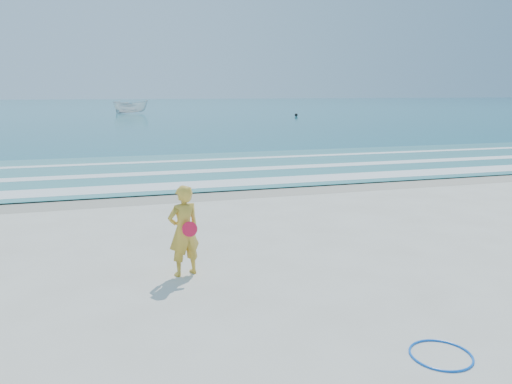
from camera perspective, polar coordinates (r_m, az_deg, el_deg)
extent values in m
plane|color=silver|center=(8.01, 6.85, -12.66)|extent=(400.00, 400.00, 0.00)
cube|color=#B2A893|center=(16.29, -5.82, -0.13)|extent=(400.00, 2.40, 0.00)
cube|color=#19727F|center=(111.77, -15.36, 9.42)|extent=(400.00, 190.00, 0.04)
cube|color=#59B7AD|center=(21.14, -8.40, 2.60)|extent=(400.00, 10.00, 0.01)
cube|color=white|center=(17.54, -6.63, 0.85)|extent=(400.00, 1.40, 0.01)
cube|color=white|center=(20.36, -8.07, 2.29)|extent=(400.00, 0.90, 0.01)
cube|color=white|center=(23.59, -9.30, 3.51)|extent=(400.00, 0.60, 0.01)
torus|color=blue|center=(6.98, 20.38, -17.05)|extent=(0.79, 0.79, 0.03)
imported|color=white|center=(75.34, -14.12, 9.43)|extent=(5.30, 3.05, 1.93)
sphere|color=black|center=(64.55, 4.62, 8.77)|extent=(0.42, 0.42, 0.42)
imported|color=gold|center=(8.99, -8.26, -4.40)|extent=(0.70, 0.57, 1.65)
cylinder|color=red|center=(8.81, -7.59, -4.23)|extent=(0.27, 0.08, 0.27)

